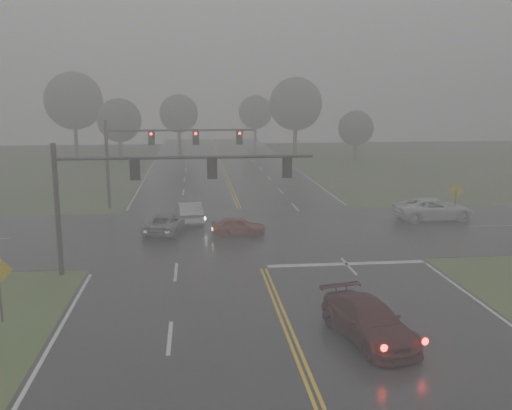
{
  "coord_description": "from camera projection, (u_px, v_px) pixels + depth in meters",
  "views": [
    {
      "loc": [
        -3.46,
        -14.06,
        8.94
      ],
      "look_at": [
        -0.18,
        16.0,
        3.01
      ],
      "focal_mm": 40.0,
      "sensor_mm": 36.0,
      "label": 1
    }
  ],
  "objects": [
    {
      "name": "tree_nw_a",
      "position": [
        119.0,
        120.0,
        74.28
      ],
      "size": [
        5.71,
        5.71,
        8.38
      ],
      "color": "#362D23",
      "rests_on": "ground"
    },
    {
      "name": "signal_gantry_far",
      "position": [
        153.0,
        147.0,
        44.58
      ],
      "size": [
        11.65,
        0.35,
        6.94
      ],
      "color": "black",
      "rests_on": "ground"
    },
    {
      "name": "sedan_red",
      "position": [
        238.0,
        235.0,
        36.52
      ],
      "size": [
        3.57,
        1.66,
        1.18
      ],
      "primitive_type": "imported",
      "rotation": [
        0.0,
        0.0,
        1.49
      ],
      "color": "maroon",
      "rests_on": "ground"
    },
    {
      "name": "tree_e_near",
      "position": [
        356.0,
        128.0,
        74.69
      ],
      "size": [
        4.62,
        4.62,
        6.79
      ],
      "color": "#362D23",
      "rests_on": "ground"
    },
    {
      "name": "car_grey",
      "position": [
        167.0,
        233.0,
        37.2
      ],
      "size": [
        3.19,
        5.02,
        1.29
      ],
      "primitive_type": "imported",
      "rotation": [
        0.0,
        0.0,
        2.9
      ],
      "color": "#5C5E64",
      "rests_on": "ground"
    },
    {
      "name": "tree_nw_b",
      "position": [
        74.0,
        101.0,
        80.88
      ],
      "size": [
        8.18,
        8.18,
        12.02
      ],
      "color": "#362D23",
      "rests_on": "ground"
    },
    {
      "name": "tree_n_mid",
      "position": [
        179.0,
        114.0,
        89.81
      ],
      "size": [
        6.04,
        6.04,
        8.87
      ],
      "color": "#362D23",
      "rests_on": "ground"
    },
    {
      "name": "sedan_maroon",
      "position": [
        368.0,
        340.0,
        21.04
      ],
      "size": [
        3.04,
        5.28,
        1.44
      ],
      "primitive_type": "imported",
      "rotation": [
        0.0,
        0.0,
        0.22
      ],
      "color": "#33090B",
      "rests_on": "ground"
    },
    {
      "name": "tree_n_far",
      "position": [
        255.0,
        112.0,
        100.37
      ],
      "size": [
        5.93,
        5.93,
        8.71
      ],
      "color": "#362D23",
      "rests_on": "ground"
    },
    {
      "name": "cross_street",
      "position": [
        249.0,
        233.0,
        37.27
      ],
      "size": [
        120.0,
        14.0,
        0.02
      ],
      "primitive_type": "cube",
      "color": "black",
      "rests_on": "ground"
    },
    {
      "name": "sedan_silver",
      "position": [
        189.0,
        223.0,
        40.03
      ],
      "size": [
        2.11,
        4.72,
        1.51
      ],
      "primitive_type": "imported",
      "rotation": [
        0.0,
        0.0,
        3.26
      ],
      "color": "#96999D",
      "rests_on": "ground"
    },
    {
      "name": "tree_ne_a",
      "position": [
        296.0,
        104.0,
        82.44
      ],
      "size": [
        7.7,
        7.7,
        11.31
      ],
      "color": "#362D23",
      "rests_on": "ground"
    },
    {
      "name": "sign_diamond_east",
      "position": [
        456.0,
        195.0,
        39.95
      ],
      "size": [
        1.19,
        0.11,
        2.86
      ],
      "rotation": [
        0.0,
        0.0,
        0.03
      ],
      "color": "black",
      "rests_on": "ground"
    },
    {
      "name": "main_road",
      "position": [
        252.0,
        240.0,
        35.32
      ],
      "size": [
        18.0,
        160.0,
        0.02
      ],
      "primitive_type": "cube",
      "color": "black",
      "rests_on": "ground"
    },
    {
      "name": "stop_bar",
      "position": [
        346.0,
        264.0,
        30.33
      ],
      "size": [
        8.5,
        0.5,
        0.01
      ],
      "primitive_type": "cube",
      "color": "#BDBDBD",
      "rests_on": "ground"
    },
    {
      "name": "pickup_white",
      "position": [
        433.0,
        220.0,
        41.04
      ],
      "size": [
        5.76,
        2.91,
        1.56
      ],
      "primitive_type": "imported",
      "rotation": [
        0.0,
        0.0,
        1.63
      ],
      "color": "silver",
      "rests_on": "ground"
    },
    {
      "name": "signal_gantry_near",
      "position": [
        139.0,
        181.0,
        28.19
      ],
      "size": [
        12.85,
        0.29,
        6.61
      ],
      "color": "black",
      "rests_on": "ground"
    }
  ]
}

